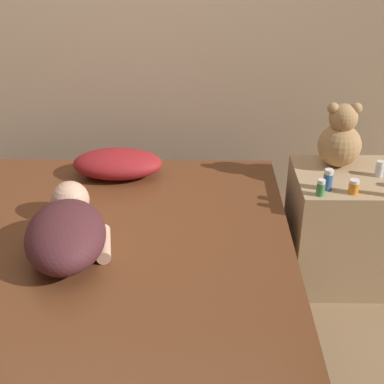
{
  "coord_description": "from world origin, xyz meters",
  "views": [
    {
      "loc": [
        0.46,
        -1.83,
        1.84
      ],
      "look_at": [
        0.43,
        0.24,
        0.7
      ],
      "focal_mm": 50.0,
      "sensor_mm": 36.0,
      "label": 1
    }
  ],
  "objects_px": {
    "person_lying": "(67,230)",
    "bottle_blue": "(328,180)",
    "bottle_clear": "(380,169)",
    "pillow": "(118,164)",
    "bottle_orange": "(354,187)",
    "teddy_bear": "(340,139)",
    "bottle_green": "(321,188)"
  },
  "relations": [
    {
      "from": "bottle_orange",
      "to": "bottle_clear",
      "type": "distance_m",
      "value": 0.25
    },
    {
      "from": "teddy_bear",
      "to": "bottle_orange",
      "type": "xyz_separation_m",
      "value": [
        0.01,
        -0.31,
        -0.11
      ]
    },
    {
      "from": "person_lying",
      "to": "teddy_bear",
      "type": "xyz_separation_m",
      "value": [
        1.27,
        0.65,
        0.14
      ]
    },
    {
      "from": "teddy_bear",
      "to": "bottle_orange",
      "type": "distance_m",
      "value": 0.33
    },
    {
      "from": "bottle_green",
      "to": "bottle_orange",
      "type": "distance_m",
      "value": 0.16
    },
    {
      "from": "bottle_green",
      "to": "bottle_orange",
      "type": "xyz_separation_m",
      "value": [
        0.16,
        0.02,
        -0.01
      ]
    },
    {
      "from": "bottle_blue",
      "to": "bottle_orange",
      "type": "bearing_deg",
      "value": -18.01
    },
    {
      "from": "pillow",
      "to": "bottle_orange",
      "type": "height_order",
      "value": "bottle_orange"
    },
    {
      "from": "bottle_blue",
      "to": "bottle_orange",
      "type": "relative_size",
      "value": 1.49
    },
    {
      "from": "person_lying",
      "to": "bottle_orange",
      "type": "height_order",
      "value": "person_lying"
    },
    {
      "from": "person_lying",
      "to": "teddy_bear",
      "type": "relative_size",
      "value": 2.0
    },
    {
      "from": "bottle_green",
      "to": "bottle_blue",
      "type": "relative_size",
      "value": 0.78
    },
    {
      "from": "pillow",
      "to": "bottle_green",
      "type": "bearing_deg",
      "value": -20.64
    },
    {
      "from": "bottle_blue",
      "to": "bottle_clear",
      "type": "relative_size",
      "value": 1.29
    },
    {
      "from": "bottle_orange",
      "to": "bottle_clear",
      "type": "relative_size",
      "value": 0.87
    },
    {
      "from": "bottle_green",
      "to": "pillow",
      "type": "bearing_deg",
      "value": 159.36
    },
    {
      "from": "pillow",
      "to": "bottle_clear",
      "type": "bearing_deg",
      "value": -7.46
    },
    {
      "from": "person_lying",
      "to": "bottle_clear",
      "type": "xyz_separation_m",
      "value": [
        1.46,
        0.52,
        0.04
      ]
    },
    {
      "from": "person_lying",
      "to": "pillow",
      "type": "bearing_deg",
      "value": 71.34
    },
    {
      "from": "person_lying",
      "to": "teddy_bear",
      "type": "height_order",
      "value": "teddy_bear"
    },
    {
      "from": "teddy_bear",
      "to": "bottle_orange",
      "type": "height_order",
      "value": "teddy_bear"
    },
    {
      "from": "pillow",
      "to": "bottle_orange",
      "type": "bearing_deg",
      "value": -17.0
    },
    {
      "from": "pillow",
      "to": "bottle_clear",
      "type": "height_order",
      "value": "bottle_clear"
    },
    {
      "from": "pillow",
      "to": "bottle_blue",
      "type": "xyz_separation_m",
      "value": [
        1.05,
        -0.32,
        0.08
      ]
    },
    {
      "from": "pillow",
      "to": "teddy_bear",
      "type": "height_order",
      "value": "teddy_bear"
    },
    {
      "from": "bottle_green",
      "to": "bottle_blue",
      "type": "height_order",
      "value": "bottle_blue"
    },
    {
      "from": "person_lying",
      "to": "bottle_orange",
      "type": "relative_size",
      "value": 9.62
    },
    {
      "from": "person_lying",
      "to": "bottle_green",
      "type": "distance_m",
      "value": 1.17
    },
    {
      "from": "person_lying",
      "to": "bottle_blue",
      "type": "distance_m",
      "value": 1.23
    },
    {
      "from": "person_lying",
      "to": "bottle_blue",
      "type": "height_order",
      "value": "person_lying"
    },
    {
      "from": "pillow",
      "to": "bottle_clear",
      "type": "relative_size",
      "value": 5.93
    },
    {
      "from": "teddy_bear",
      "to": "bottle_blue",
      "type": "xyz_separation_m",
      "value": [
        -0.11,
        -0.27,
        -0.1
      ]
    }
  ]
}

